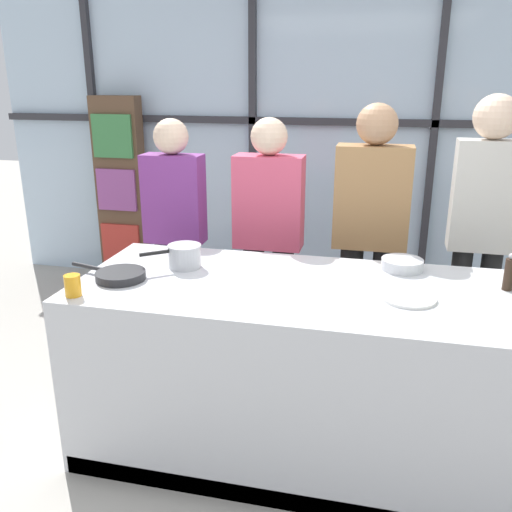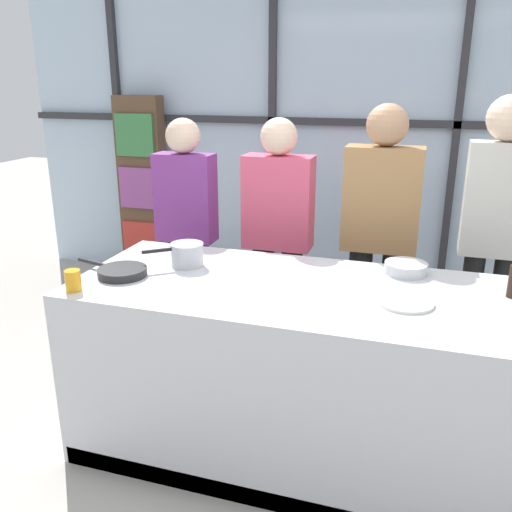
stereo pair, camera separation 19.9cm
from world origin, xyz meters
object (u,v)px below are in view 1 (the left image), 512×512
(spectator_far_left, at_px, (175,224))
(white_plate, at_px, (408,298))
(spectator_center_right, at_px, (370,228))
(spectator_center_left, at_px, (269,230))
(spectator_far_right, at_px, (482,222))
(saucepan, at_px, (184,255))
(mixing_bowl, at_px, (402,264))
(juice_glass_near, at_px, (73,286))
(pepper_grinder, at_px, (509,273))
(frying_pan, at_px, (120,275))

(spectator_far_left, distance_m, white_plate, 1.79)
(spectator_center_right, bearing_deg, spectator_center_left, 0.00)
(spectator_far_right, bearing_deg, saucepan, 25.89)
(saucepan, distance_m, white_plate, 1.17)
(mixing_bowl, height_order, juice_glass_near, juice_glass_near)
(spectator_far_right, distance_m, saucepan, 1.78)
(spectator_far_left, distance_m, spectator_center_left, 0.65)
(saucepan, bearing_deg, spectator_far_left, 114.59)
(spectator_far_right, xyz_separation_m, pepper_grinder, (0.02, -0.73, -0.06))
(white_plate, bearing_deg, mixing_bowl, 92.84)
(pepper_grinder, bearing_deg, spectator_far_left, 159.59)
(white_plate, xyz_separation_m, mixing_bowl, (-0.02, 0.41, 0.02))
(saucepan, bearing_deg, frying_pan, -135.96)
(pepper_grinder, height_order, juice_glass_near, pepper_grinder)
(mixing_bowl, xyz_separation_m, pepper_grinder, (0.48, -0.19, 0.05))
(mixing_bowl, relative_size, juice_glass_near, 2.15)
(frying_pan, bearing_deg, mixing_bowl, 18.87)
(white_plate, height_order, mixing_bowl, mixing_bowl)
(mixing_bowl, height_order, pepper_grinder, pepper_grinder)
(spectator_center_right, bearing_deg, frying_pan, 40.37)
(spectator_center_right, xyz_separation_m, pepper_grinder, (0.67, -0.73, 0.01))
(spectator_far_left, height_order, frying_pan, spectator_far_left)
(pepper_grinder, bearing_deg, mixing_bowl, 158.96)
(frying_pan, bearing_deg, pepper_grinder, 8.76)
(spectator_center_right, bearing_deg, mixing_bowl, 108.75)
(spectator_far_right, bearing_deg, frying_pan, 28.88)
(mixing_bowl, relative_size, pepper_grinder, 1.19)
(saucepan, bearing_deg, mixing_bowl, 11.37)
(spectator_far_left, relative_size, mixing_bowl, 7.55)
(spectator_center_left, relative_size, pepper_grinder, 9.10)
(spectator_far_left, xyz_separation_m, spectator_far_right, (1.95, -0.00, 0.13))
(spectator_center_right, xyz_separation_m, mixing_bowl, (0.19, -0.55, -0.04))
(spectator_center_left, distance_m, juice_glass_near, 1.43)
(spectator_center_right, height_order, mixing_bowl, spectator_center_right)
(spectator_center_left, xyz_separation_m, frying_pan, (-0.55, -1.02, 0.01))
(white_plate, bearing_deg, spectator_center_left, 131.74)
(pepper_grinder, bearing_deg, frying_pan, -171.24)
(white_plate, bearing_deg, juice_glass_near, -168.40)
(spectator_far_right, xyz_separation_m, frying_pan, (-1.85, -1.02, -0.12))
(spectator_far_left, distance_m, pepper_grinder, 2.10)
(white_plate, height_order, pepper_grinder, pepper_grinder)
(spectator_far_left, relative_size, spectator_center_left, 0.99)
(spectator_far_left, height_order, white_plate, spectator_far_left)
(frying_pan, relative_size, juice_glass_near, 4.32)
(spectator_far_right, height_order, saucepan, spectator_far_right)
(frying_pan, relative_size, white_plate, 1.76)
(spectator_far_left, height_order, spectator_center_left, spectator_center_left)
(saucepan, xyz_separation_m, pepper_grinder, (1.61, 0.04, 0.02))
(spectator_center_left, bearing_deg, saucepan, 69.10)
(spectator_center_right, bearing_deg, juice_glass_near, 44.15)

